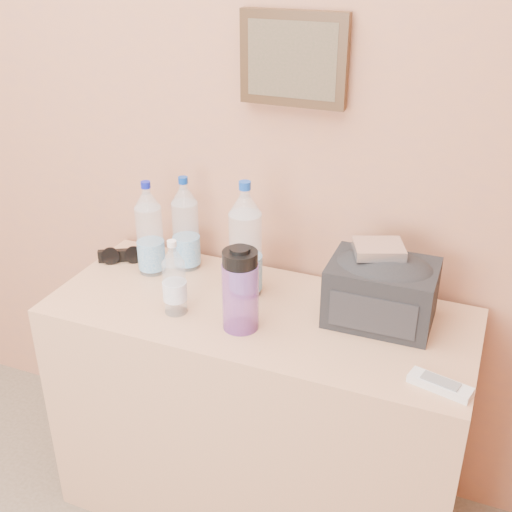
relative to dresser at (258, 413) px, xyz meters
The scene contains 11 objects.
picture_frame 1.05m from the dresser, 90.00° to the left, with size 0.30×0.03×0.25m, color #382311, non-canonical shape.
dresser is the anchor object (origin of this frame).
pet_large_a 0.65m from the dresser, 167.36° to the left, with size 0.08×0.08×0.30m.
pet_large_b 0.62m from the dresser, 152.73° to the left, with size 0.08×0.08×0.30m.
pet_large_c 0.54m from the dresser, 132.61° to the left, with size 0.09×0.09×0.35m.
pet_small 0.53m from the dresser, 155.58° to the right, with size 0.06×0.06×0.22m.
nalgene_bottle 0.50m from the dresser, 97.22° to the right, with size 0.10×0.10×0.24m.
sunglasses 0.66m from the dresser, 167.83° to the left, with size 0.16×0.06×0.04m, color black, non-canonical shape.
ac_remote 0.67m from the dresser, 17.18° to the right, with size 0.15×0.05×0.02m, color beige.
toiletry_bag 0.58m from the dresser, 13.83° to the left, with size 0.28×0.20×0.19m, color black, non-canonical shape.
foil_packet 0.66m from the dresser, 17.35° to the left, with size 0.13×0.11×0.03m, color silver.
Camera 1 is at (1.01, 0.30, 1.71)m, focal length 45.00 mm.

